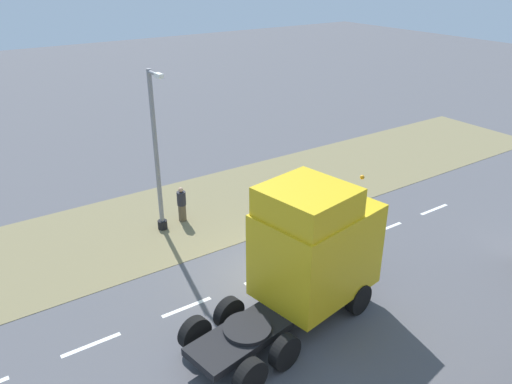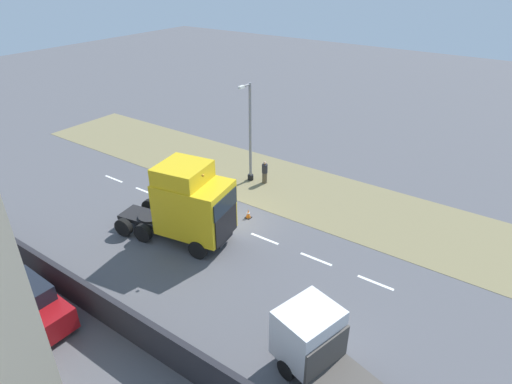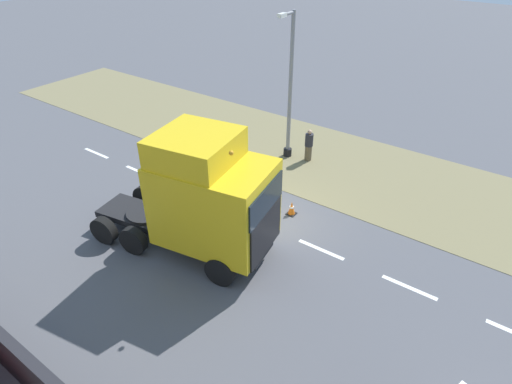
# 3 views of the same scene
# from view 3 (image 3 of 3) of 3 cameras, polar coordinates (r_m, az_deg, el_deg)

# --- Properties ---
(ground_plane) EXTENTS (120.00, 120.00, 0.00)m
(ground_plane) POSITION_cam_3_polar(r_m,az_deg,el_deg) (16.60, 1.06, -4.43)
(ground_plane) COLOR #515156
(ground_plane) RESTS_ON ground
(grass_verge) EXTENTS (7.00, 44.00, 0.01)m
(grass_verge) POSITION_cam_3_polar(r_m,az_deg,el_deg) (21.04, 10.42, 3.72)
(grass_verge) COLOR olive
(grass_verge) RESTS_ON ground
(lane_markings) EXTENTS (0.16, 21.00, 0.00)m
(lane_markings) POSITION_cam_3_polar(r_m,az_deg,el_deg) (16.92, -0.90, -3.59)
(lane_markings) COLOR white
(lane_markings) RESTS_ON ground
(lorry_cab) EXTENTS (3.69, 6.96, 4.67)m
(lorry_cab) POSITION_cam_3_polar(r_m,az_deg,el_deg) (14.11, -6.59, -0.86)
(lorry_cab) COLOR black
(lorry_cab) RESTS_ON ground
(lamp_post) EXTENTS (1.32, 0.40, 6.83)m
(lamp_post) POSITION_cam_3_polar(r_m,az_deg,el_deg) (20.19, 4.46, 12.49)
(lamp_post) COLOR black
(lamp_post) RESTS_ON ground
(pedestrian) EXTENTS (0.39, 0.39, 1.61)m
(pedestrian) POSITION_cam_3_polar(r_m,az_deg,el_deg) (20.83, 7.05, 6.15)
(pedestrian) COLOR brown
(pedestrian) RESTS_ON ground
(traffic_cone_lead) EXTENTS (0.36, 0.36, 0.58)m
(traffic_cone_lead) POSITION_cam_3_polar(r_m,az_deg,el_deg) (17.09, 4.78, -2.16)
(traffic_cone_lead) COLOR black
(traffic_cone_lead) RESTS_ON ground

